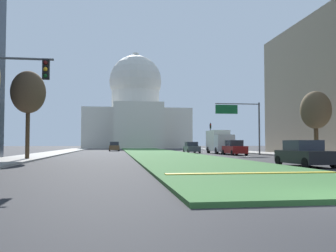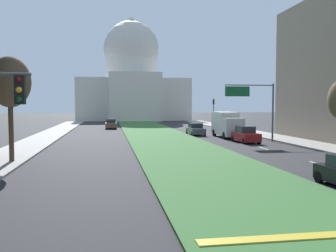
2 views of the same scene
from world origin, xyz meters
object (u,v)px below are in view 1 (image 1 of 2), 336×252
capitol_building (136,114)px  sedan_far_horizon (114,147)px  box_truck_delivery (219,141)px  street_tree_left_mid (28,93)px  street_tree_right_mid (316,111)px  overhead_guide_sign (243,117)px  sedan_distant (191,148)px  traffic_light_far_right (211,133)px  sedan_midblock (234,148)px  sedan_lead_stopped (304,154)px

capitol_building → sedan_far_horizon: capitol_building is taller
box_truck_delivery → street_tree_left_mid: bearing=-141.8°
street_tree_left_mid → street_tree_right_mid: street_tree_left_mid is taller
overhead_guide_sign → sedan_distant: overhead_guide_sign is taller
traffic_light_far_right → overhead_guide_sign: 23.22m
street_tree_left_mid → sedan_distant: (18.45, 21.13, -4.93)m
street_tree_right_mid → street_tree_left_mid: bearing=-180.0°
box_truck_delivery → sedan_midblock: bearing=-89.0°
capitol_building → sedan_far_horizon: size_ratio=6.37×
traffic_light_far_right → street_tree_left_mid: bearing=-125.7°
sedan_midblock → sedan_distant: size_ratio=0.94×
sedan_lead_stopped → sedan_distant: sedan_lead_stopped is taller
street_tree_left_mid → sedan_lead_stopped: (18.81, -11.12, -4.93)m
street_tree_right_mid → box_truck_delivery: street_tree_right_mid is taller
traffic_light_far_right → sedan_midblock: 24.22m
box_truck_delivery → street_tree_right_mid: bearing=-74.9°
traffic_light_far_right → sedan_lead_stopped: bearing=-97.5°
overhead_guide_sign → sedan_lead_stopped: overhead_guide_sign is taller
sedan_lead_stopped → box_truck_delivery: size_ratio=0.66×
street_tree_right_mid → capitol_building: bearing=99.6°
overhead_guide_sign → box_truck_delivery: 6.34m
capitol_building → overhead_guide_sign: bearing=-81.4°
traffic_light_far_right → sedan_midblock: bearing=-97.8°
overhead_guide_sign → street_tree_left_mid: street_tree_left_mid is taller
overhead_guide_sign → box_truck_delivery: overhead_guide_sign is taller
street_tree_right_mid → sedan_lead_stopped: bearing=-122.9°
traffic_light_far_right → street_tree_right_mid: size_ratio=0.82×
sedan_lead_stopped → sedan_midblock: 22.02m
capitol_building → sedan_distant: (5.29, -54.80, -9.28)m
sedan_far_horizon → box_truck_delivery: (14.32, -19.35, 0.89)m
traffic_light_far_right → overhead_guide_sign: (-1.95, -23.10, 1.34)m
street_tree_right_mid → sedan_distant: street_tree_right_mid is taller
traffic_light_far_right → sedan_far_horizon: traffic_light_far_right is taller
sedan_far_horizon → street_tree_left_mid: bearing=-101.2°
sedan_midblock → street_tree_left_mid: bearing=-153.6°
sedan_lead_stopped → sedan_midblock: bearing=82.8°
sedan_distant → box_truck_delivery: size_ratio=0.69×
sedan_far_horizon → traffic_light_far_right: bearing=-5.3°
sedan_lead_stopped → box_truck_delivery: bearing=84.6°
traffic_light_far_right → overhead_guide_sign: size_ratio=0.80×
capitol_building → sedan_far_horizon: (-6.00, -39.70, -9.26)m
traffic_light_far_right → street_tree_left_mid: size_ratio=0.69×
traffic_light_far_right → sedan_midblock: size_ratio=1.25×
traffic_light_far_right → sedan_far_horizon: (-17.70, 1.65, -2.52)m
box_truck_delivery → sedan_lead_stopped: bearing=-95.4°
street_tree_left_mid → street_tree_right_mid: 26.04m
sedan_midblock → sedan_far_horizon: size_ratio=0.90×
overhead_guide_sign → street_tree_right_mid: bearing=-74.8°
street_tree_left_mid → box_truck_delivery: bearing=38.2°
capitol_building → street_tree_right_mid: (12.86, -75.93, -5.53)m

